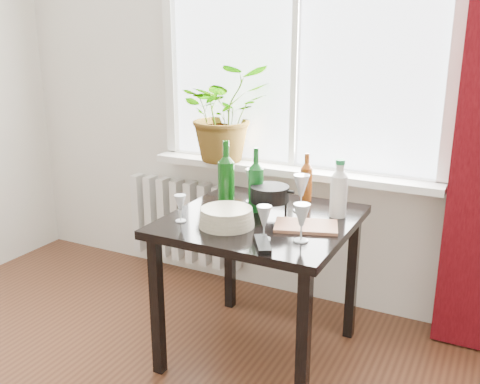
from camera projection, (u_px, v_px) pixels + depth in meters
The scene contains 18 objects.
window at pixel (298, 30), 2.92m from camera, with size 1.72×0.08×1.62m.
windowsill at pixel (289, 170), 3.08m from camera, with size 1.72×0.20×0.04m.
radiator at pixel (185, 221), 3.56m from camera, with size 0.80×0.10×0.55m.
table at pixel (261, 235), 2.58m from camera, with size 0.85×0.85×0.74m.
potted_plant at pixel (225, 113), 3.15m from camera, with size 0.52×0.45×0.57m, color #277F22.
wine_bottle_left at pixel (226, 175), 2.63m from camera, with size 0.08×0.08×0.35m, color #0B3B0D, non-canonical shape.
wine_bottle_right at pixel (256, 179), 2.60m from camera, with size 0.07×0.07×0.32m, color #0E4816, non-canonical shape.
bottle_amber at pixel (306, 177), 2.77m from camera, with size 0.06×0.06×0.26m, color #70300C, non-canonical shape.
cleaning_bottle at pixel (339, 188), 2.53m from camera, with size 0.08×0.08×0.28m, color silver, non-canonical shape.
wineglass_front_right at pixel (264, 223), 2.26m from camera, with size 0.06×0.06×0.15m, color #B5BDC3, non-canonical shape.
wineglass_far_right at pixel (301, 222), 2.24m from camera, with size 0.07×0.07×0.17m, color #B5BFC3, non-canonical shape.
wineglass_back_center at pixel (301, 193), 2.61m from camera, with size 0.08×0.08×0.19m, color silver, non-canonical shape.
wineglass_back_left at pixel (252, 185), 2.76m from camera, with size 0.08×0.08×0.18m, color silver, non-canonical shape.
wineglass_front_left at pixel (180, 208), 2.48m from camera, with size 0.06×0.06×0.13m, color silver, non-canonical shape.
plate_stack at pixel (227, 217), 2.43m from camera, with size 0.26×0.26×0.08m, color beige.
fondue_pot at pixel (270, 201), 2.57m from camera, with size 0.21×0.19×0.14m, color black, non-canonical shape.
tv_remote at pixel (263, 244), 2.20m from camera, with size 0.05×0.18×0.02m, color black.
cutting_board at pixel (306, 226), 2.42m from camera, with size 0.28×0.18×0.02m, color #9F6548.
Camera 1 is at (1.10, -0.64, 1.59)m, focal length 40.00 mm.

